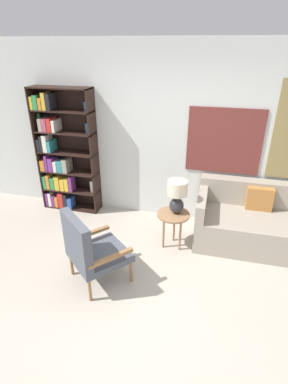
{
  "coord_description": "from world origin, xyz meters",
  "views": [
    {
      "loc": [
        0.76,
        -2.35,
        2.62
      ],
      "look_at": [
        -0.08,
        0.98,
        0.9
      ],
      "focal_mm": 28.0,
      "sensor_mm": 36.0,
      "label": 1
    }
  ],
  "objects_px": {
    "bookshelf": "(61,156)",
    "side_table": "(173,218)",
    "table_lamp": "(177,195)",
    "armchair": "(89,248)",
    "couch": "(257,223)"
  },
  "relations": [
    {
      "from": "armchair",
      "to": "table_lamp",
      "type": "relative_size",
      "value": 1.99
    },
    {
      "from": "bookshelf",
      "to": "side_table",
      "type": "relative_size",
      "value": 3.82
    },
    {
      "from": "armchair",
      "to": "couch",
      "type": "relative_size",
      "value": 0.55
    },
    {
      "from": "bookshelf",
      "to": "armchair",
      "type": "bearing_deg",
      "value": -54.51
    },
    {
      "from": "couch",
      "to": "side_table",
      "type": "height_order",
      "value": "couch"
    },
    {
      "from": "armchair",
      "to": "side_table",
      "type": "bearing_deg",
      "value": 49.23
    },
    {
      "from": "bookshelf",
      "to": "table_lamp",
      "type": "height_order",
      "value": "bookshelf"
    },
    {
      "from": "table_lamp",
      "to": "armchair",
      "type": "bearing_deg",
      "value": -130.46
    },
    {
      "from": "bookshelf",
      "to": "side_table",
      "type": "bearing_deg",
      "value": -19.14
    },
    {
      "from": "bookshelf",
      "to": "couch",
      "type": "distance_m",
      "value": 3.22
    },
    {
      "from": "couch",
      "to": "table_lamp",
      "type": "distance_m",
      "value": 1.27
    },
    {
      "from": "bookshelf",
      "to": "couch",
      "type": "bearing_deg",
      "value": -5.36
    },
    {
      "from": "armchair",
      "to": "table_lamp",
      "type": "distance_m",
      "value": 1.35
    },
    {
      "from": "couch",
      "to": "side_table",
      "type": "bearing_deg",
      "value": -160.7
    },
    {
      "from": "side_table",
      "to": "table_lamp",
      "type": "height_order",
      "value": "table_lamp"
    }
  ]
}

